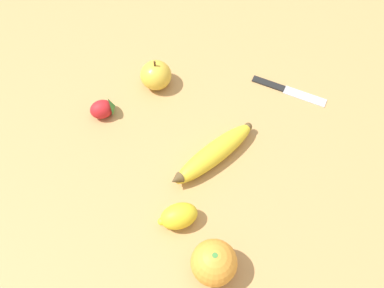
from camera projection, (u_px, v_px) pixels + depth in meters
ground_plane at (212, 148)px, 0.92m from camera, size 3.00×3.00×0.00m
banana at (212, 154)px, 0.88m from camera, size 0.19×0.14×0.04m
orange at (214, 263)px, 0.75m from camera, size 0.08×0.08×0.08m
strawberry at (104, 109)px, 0.94m from camera, size 0.06×0.05×0.04m
apple at (156, 75)px, 0.98m from camera, size 0.07×0.07×0.07m
lemon at (179, 216)px, 0.81m from camera, size 0.08×0.06×0.05m
paring_knife at (286, 89)px, 0.99m from camera, size 0.15×0.11×0.01m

